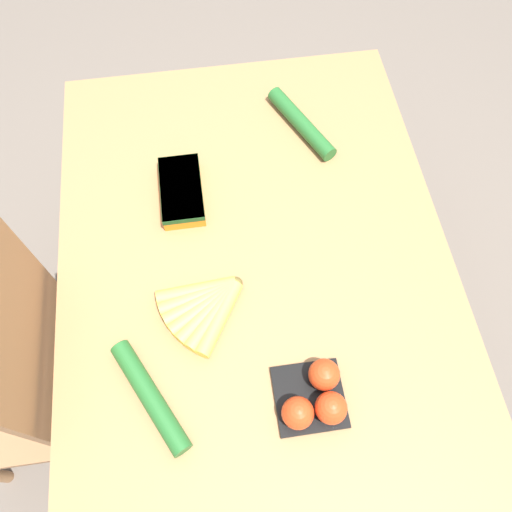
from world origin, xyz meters
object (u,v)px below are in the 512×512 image
at_px(banana_bunch, 206,305).
at_px(cucumber_near, 301,123).
at_px(carrot_bag, 182,191).
at_px(cucumber_far, 150,396).
at_px(chair, 22,376).
at_px(tomato_pack, 316,398).

xyz_separation_m(banana_bunch, cucumber_near, (0.49, -0.31, 0.00)).
bearing_deg(banana_bunch, carrot_bag, 5.62).
bearing_deg(cucumber_near, carrot_bag, 117.49).
bearing_deg(cucumber_far, banana_bunch, -36.08).
relative_size(chair, banana_bunch, 5.05).
xyz_separation_m(banana_bunch, cucumber_far, (-0.19, 0.14, 0.00)).
distance_m(chair, cucumber_far, 0.45).
xyz_separation_m(chair, banana_bunch, (0.04, -0.50, 0.22)).
relative_size(chair, cucumber_near, 3.92).
bearing_deg(banana_bunch, cucumber_near, -32.20).
height_order(banana_bunch, tomato_pack, tomato_pack).
relative_size(chair, cucumber_far, 3.97).
height_order(chair, banana_bunch, chair).
xyz_separation_m(chair, cucumber_far, (-0.15, -0.36, 0.23)).
bearing_deg(banana_bunch, chair, 94.20).
height_order(banana_bunch, cucumber_far, cucumber_far).
bearing_deg(carrot_bag, cucumber_far, 168.26).
bearing_deg(chair, banana_bunch, 94.57).
height_order(tomato_pack, carrot_bag, tomato_pack).
distance_m(carrot_bag, cucumber_far, 0.51).
xyz_separation_m(carrot_bag, cucumber_near, (0.18, -0.34, -0.00)).
xyz_separation_m(banana_bunch, carrot_bag, (0.32, 0.03, 0.01)).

